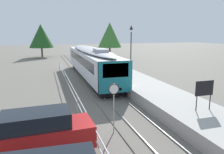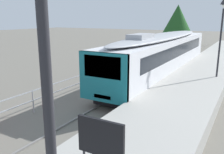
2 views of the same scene
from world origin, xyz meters
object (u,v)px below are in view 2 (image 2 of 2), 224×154
(commuter_train, at_px, (162,52))
(platform_lamp_near_end, at_px, (44,46))
(platform_notice_board, at_px, (101,140))
(platform_lamp_mid_platform, at_px, (222,22))

(commuter_train, height_order, platform_lamp_near_end, platform_lamp_near_end)
(commuter_train, bearing_deg, platform_notice_board, -76.78)
(commuter_train, height_order, platform_notice_board, commuter_train)
(platform_notice_board, bearing_deg, commuter_train, 103.22)
(platform_lamp_near_end, xyz_separation_m, platform_notice_board, (-0.90, 2.44, -2.44))
(platform_lamp_near_end, bearing_deg, platform_notice_board, 110.22)
(commuter_train, distance_m, platform_lamp_near_end, 18.37)
(platform_lamp_near_end, bearing_deg, commuter_train, 104.22)
(commuter_train, distance_m, platform_notice_board, 15.62)
(commuter_train, height_order, platform_lamp_mid_platform, platform_lamp_mid_platform)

